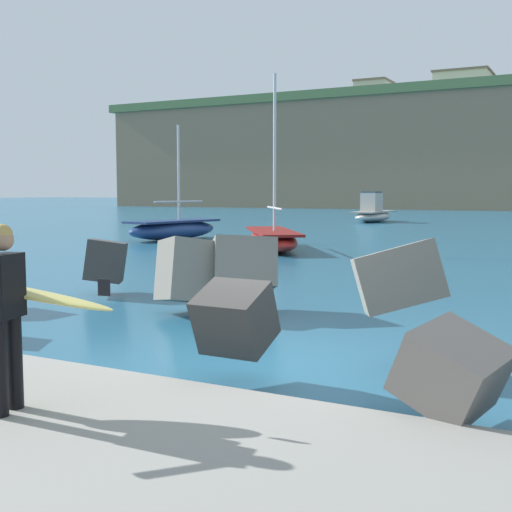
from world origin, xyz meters
The scene contains 9 objects.
ground_plane centered at (0.00, 0.00, 0.00)m, with size 400.00×400.00×0.00m, color #235B7A.
walkway_path centered at (0.00, -4.00, 0.12)m, with size 48.00×4.40×0.24m, color gray.
surfer_with_board centered at (-1.22, -3.36, 1.28)m, with size 2.12×1.36×1.78m.
boat_near_left centered at (-7.74, 15.74, 0.46)m, with size 4.95×6.22×6.82m.
boat_near_centre centered at (-11.52, 41.05, 0.70)m, with size 2.24×5.83×2.33m.
boat_mid_right centered at (-14.42, 18.49, 0.52)m, with size 2.86×5.62×5.51m.
headland_bluff centered at (-14.99, 94.61, 8.04)m, with size 101.95×38.01×16.04m.
station_building_west centered at (-28.85, 96.06, 18.04)m, with size 5.34×5.90×3.97m.
station_building_central centered at (-15.52, 99.33, 18.42)m, with size 8.32×8.23×4.74m.
Camera 1 is at (3.68, -7.71, 2.31)m, focal length 46.00 mm.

